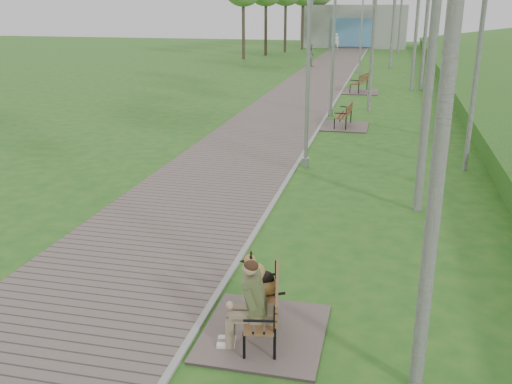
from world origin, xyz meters
TOP-DOWN VIEW (x-y plane):
  - ground at (0.00, 0.00)m, footprint 120.00×120.00m
  - walkway at (-1.75, 21.50)m, footprint 3.50×67.00m
  - kerb at (0.00, 21.50)m, footprint 0.10×67.00m
  - building_north at (-1.50, 50.97)m, footprint 10.00×5.20m
  - bench_main at (0.84, -1.71)m, footprint 1.63×1.81m
  - bench_second at (0.79, 12.16)m, footprint 1.72×1.91m
  - bench_third at (0.83, 20.72)m, footprint 1.85×2.06m
  - lamp_post_near at (0.26, 6.65)m, footprint 0.17×0.17m
  - lamp_post_second at (0.13, 14.19)m, footprint 0.19×0.19m
  - lamp_post_third at (0.37, 28.86)m, footprint 0.18×0.18m
  - lamp_post_far at (0.19, 50.10)m, footprint 0.23×0.23m
  - pedestrian_near at (-2.80, 46.39)m, footprint 0.63×0.50m
  - pedestrian_far at (-3.20, 31.71)m, footprint 0.93×0.84m

SIDE VIEW (x-z plane):
  - ground at x=0.00m, z-range 0.00..0.00m
  - walkway at x=-1.75m, z-range 0.00..0.04m
  - kerb at x=0.00m, z-range 0.00..0.05m
  - bench_second at x=0.79m, z-range -0.33..0.72m
  - bench_third at x=0.83m, z-range -0.36..0.78m
  - bench_main at x=0.84m, z-range -0.32..1.10m
  - pedestrian_near at x=-2.80m, z-range 0.00..1.52m
  - pedestrian_far at x=-3.20m, z-range 0.00..1.56m
  - building_north at x=-1.50m, z-range -0.01..3.99m
  - lamp_post_near at x=0.26m, z-range -0.15..4.30m
  - lamp_post_third at x=0.37m, z-range -0.15..4.50m
  - lamp_post_second at x=0.13m, z-range -0.16..4.71m
  - lamp_post_far at x=0.19m, z-range -0.19..5.75m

